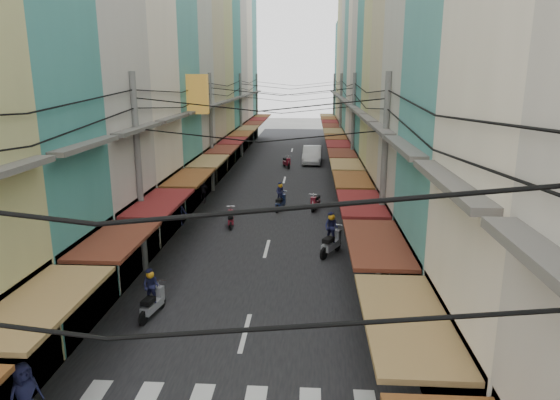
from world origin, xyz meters
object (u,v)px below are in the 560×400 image
at_px(white_car, 312,163).
at_px(traffic_sign, 448,323).
at_px(bicycle, 462,357).
at_px(market_umbrella, 557,396).

height_order(white_car, traffic_sign, traffic_sign).
bearing_deg(bicycle, traffic_sign, 150.64).
xyz_separation_m(white_car, bicycle, (4.37, -32.94, 0.00)).
height_order(bicycle, traffic_sign, traffic_sign).
xyz_separation_m(white_car, traffic_sign, (3.31, -34.80, 2.06)).
relative_size(bicycle, market_umbrella, 0.71).
relative_size(white_car, market_umbrella, 2.42).
xyz_separation_m(bicycle, market_umbrella, (0.30, -4.67, 2.03)).
distance_m(market_umbrella, traffic_sign, 3.12).
bearing_deg(market_umbrella, bicycle, 93.67).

